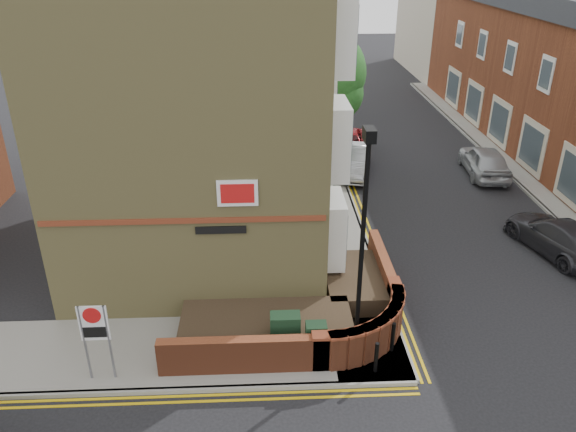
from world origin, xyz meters
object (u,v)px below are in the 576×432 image
at_px(lamppost, 362,248).
at_px(zone_sign, 95,329).
at_px(silver_car_near, 354,160).
at_px(utility_cabinet_large, 285,333).

bearing_deg(lamppost, zone_sign, -173.93).
distance_m(lamppost, silver_car_near, 13.66).
relative_size(utility_cabinet_large, zone_sign, 0.55).
bearing_deg(utility_cabinet_large, zone_sign, -170.31).
distance_m(zone_sign, silver_car_near, 16.41).
distance_m(utility_cabinet_large, silver_car_near, 13.71).
bearing_deg(lamppost, silver_car_near, 81.41).
height_order(zone_sign, silver_car_near, zone_sign).
height_order(utility_cabinet_large, zone_sign, zone_sign).
bearing_deg(silver_car_near, lamppost, -85.24).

